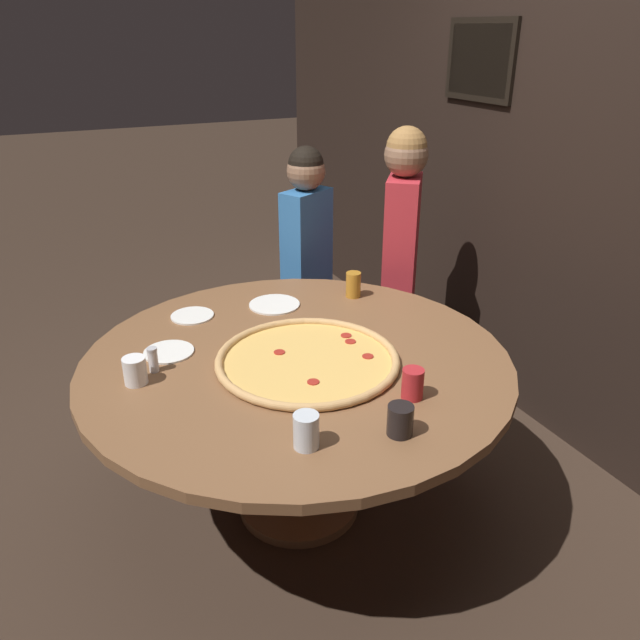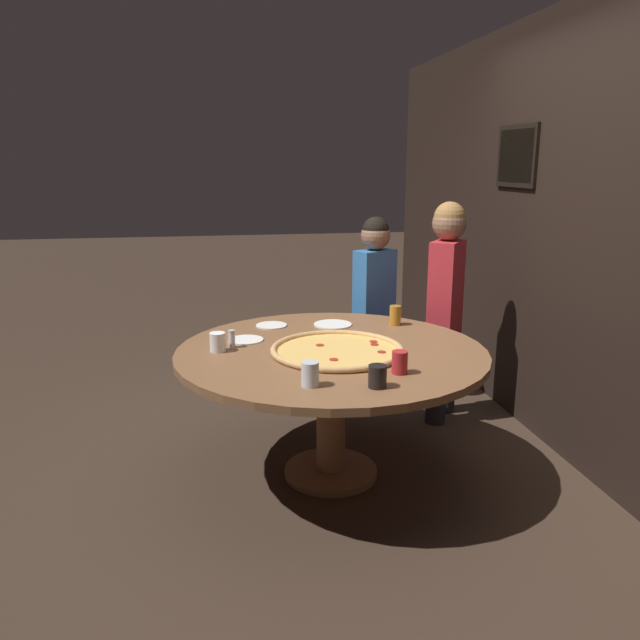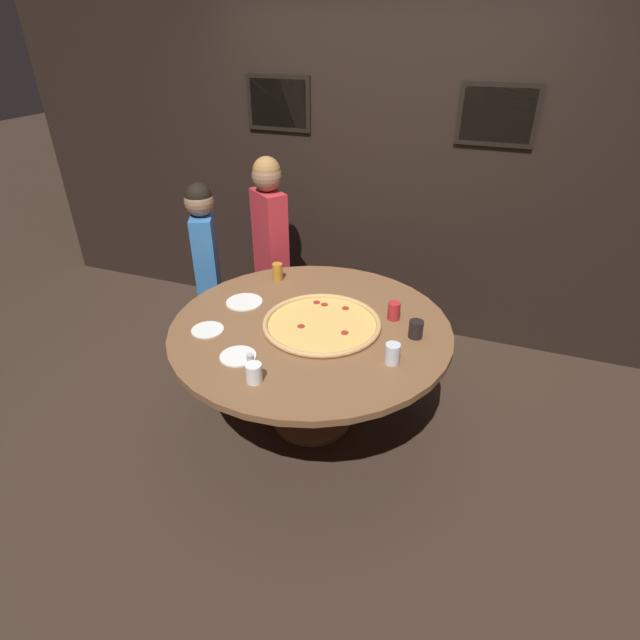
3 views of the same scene
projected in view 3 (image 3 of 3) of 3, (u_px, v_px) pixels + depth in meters
name	position (u px, v px, depth m)	size (l,w,h in m)	color
ground_plane	(312.00, 419.00, 3.34)	(24.00, 24.00, 0.00)	#38281E
back_wall	(378.00, 170.00, 3.82)	(6.40, 0.08, 2.60)	black
dining_table	(311.00, 342.00, 3.02)	(1.67, 1.67, 0.74)	brown
giant_pizza	(322.00, 323.00, 2.95)	(0.70, 0.70, 0.03)	#EAB75B
drink_cup_near_right	(394.00, 311.00, 2.99)	(0.08, 0.08, 0.11)	#B22328
drink_cup_by_shaker	(278.00, 272.00, 3.44)	(0.07, 0.07, 0.12)	#BC7A23
drink_cup_centre_back	(416.00, 329.00, 2.82)	(0.08, 0.08, 0.10)	black
drink_cup_far_right	(392.00, 354.00, 2.60)	(0.08, 0.08, 0.11)	silver
drink_cup_beside_pizza	(254.00, 373.00, 2.47)	(0.08, 0.08, 0.10)	white
white_plate_left_side	(244.00, 302.00, 3.19)	(0.23, 0.23, 0.01)	white
white_plate_right_side	(208.00, 330.00, 2.90)	(0.19, 0.19, 0.01)	white
white_plate_far_back	(238.00, 356.00, 2.67)	(0.20, 0.20, 0.01)	white
condiment_shaker	(251.00, 362.00, 2.55)	(0.04, 0.04, 0.10)	silver
diner_side_right	(270.00, 241.00, 3.84)	(0.37, 0.33, 1.47)	#232328
diner_far_left	(207.00, 263.00, 3.65)	(0.26, 0.36, 1.35)	#232328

